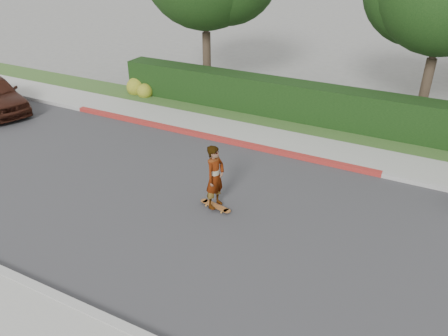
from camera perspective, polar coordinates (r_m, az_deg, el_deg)
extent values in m
plane|color=slate|center=(10.76, 10.92, -9.58)|extent=(120.00, 120.00, 0.00)
cube|color=#2D2D30|center=(10.76, 10.93, -9.56)|extent=(60.00, 8.00, 0.01)
cube|color=#9E9E99|center=(14.13, 15.98, 0.09)|extent=(60.00, 0.20, 0.15)
cube|color=maroon|center=(15.64, -2.05, 4.12)|extent=(12.00, 0.21, 0.15)
cube|color=gray|center=(14.93, 16.75, 1.51)|extent=(60.00, 1.60, 0.12)
cube|color=#2D4C1E|center=(16.37, 17.94, 3.73)|extent=(60.00, 1.60, 0.10)
cube|color=black|center=(17.28, 8.89, 8.63)|extent=(15.00, 1.00, 1.50)
sphere|color=#2D4C19|center=(20.38, -11.34, 10.33)|extent=(0.90, 0.90, 0.90)
sphere|color=#2D4C19|center=(19.89, -10.29, 9.82)|extent=(0.70, 0.70, 0.70)
cylinder|color=#33261C|center=(19.98, -2.25, 13.49)|extent=(0.36, 0.36, 2.70)
cylinder|color=#33261C|center=(19.55, -2.37, 19.23)|extent=(0.24, 0.24, 2.25)
cylinder|color=#33261C|center=(18.09, 24.70, 8.97)|extent=(0.36, 0.36, 2.52)
cylinder|color=#33261C|center=(17.63, 25.97, 14.72)|extent=(0.24, 0.24, 2.10)
cylinder|color=#B37731|center=(11.83, -2.34, -4.90)|extent=(0.06, 0.04, 0.05)
cylinder|color=#B37731|center=(11.92, -1.88, -4.59)|extent=(0.06, 0.04, 0.05)
cylinder|color=#B37731|center=(11.55, -0.35, -5.80)|extent=(0.06, 0.04, 0.05)
cylinder|color=#B37731|center=(11.64, 0.12, -5.47)|extent=(0.06, 0.04, 0.05)
cube|color=silver|center=(11.85, -2.11, -4.59)|extent=(0.07, 0.16, 0.02)
cube|color=silver|center=(11.57, -0.11, -5.48)|extent=(0.07, 0.16, 0.02)
cube|color=brown|center=(11.70, -1.13, -4.95)|extent=(0.81, 0.34, 0.02)
cylinder|color=brown|center=(11.91, -2.60, -4.30)|extent=(0.23, 0.23, 0.02)
cylinder|color=brown|center=(11.49, 0.40, -5.63)|extent=(0.23, 0.23, 0.02)
imported|color=white|center=(11.23, -1.17, -1.19)|extent=(0.50, 0.69, 1.76)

